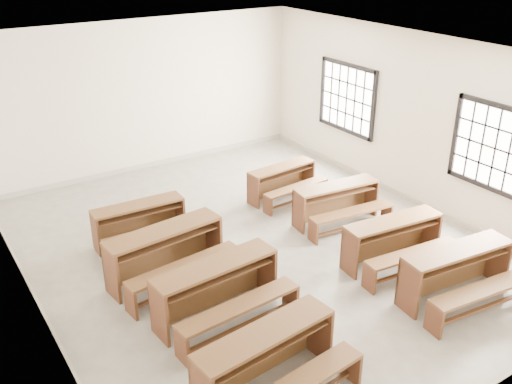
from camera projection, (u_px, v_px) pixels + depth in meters
room at (261, 123)px, 8.67m from camera, size 8.50×8.50×3.20m
desk_set_0 at (268, 358)px, 6.37m from camera, size 1.84×1.08×0.79m
desk_set_1 at (218, 287)px, 7.62m from camera, size 1.84×1.05×0.80m
desk_set_2 at (167, 251)px, 8.47m from camera, size 1.89×1.12×0.81m
desk_set_3 at (140, 221)px, 9.50m from camera, size 1.56×0.86×0.69m
desk_set_4 at (458, 271)px, 8.01m from camera, size 1.82×1.08×0.78m
desk_set_5 at (394, 239)px, 8.88m from camera, size 1.73×1.02×0.74m
desk_set_6 at (338, 201)px, 10.15m from camera, size 1.67×1.00×0.72m
desk_set_7 at (283, 180)px, 11.10m from camera, size 1.49×0.86×0.65m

